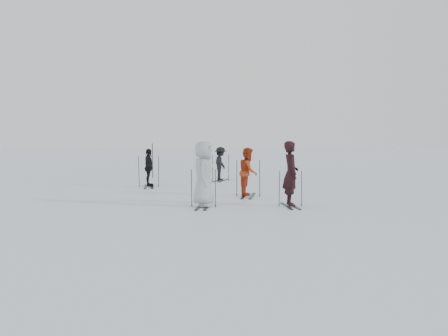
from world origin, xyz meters
The scene contains 12 objects.
ground centered at (0.00, 0.00, 0.00)m, with size 120.00×120.00×0.00m, color silver.
skier_near_dark centered at (2.09, -1.66, 0.99)m, with size 0.72×0.48×1.99m, color black.
skier_red centered at (0.87, 0.80, 0.86)m, with size 0.83×0.65×1.71m, color #AA3213.
skier_grey centered at (-0.59, -1.80, 1.00)m, with size 0.97×0.63×2.00m, color #A9AFB2.
skier_uphill_left centered at (-3.21, 3.88, 0.79)m, with size 0.92×0.38×1.58m, color black.
skier_uphill_far centered at (-0.25, 6.64, 0.79)m, with size 1.02×0.59×1.58m, color black.
skis_near_dark centered at (2.09, -1.66, 0.57)m, with size 0.83×1.56×1.14m, color black, non-canonical shape.
skis_red centered at (0.87, 0.80, 0.67)m, with size 0.98×1.84×1.35m, color black, non-canonical shape.
skis_grey centered at (-0.59, -1.80, 0.60)m, with size 0.87×1.65×1.20m, color black, non-canonical shape.
skis_uphill_left centered at (-3.21, 3.88, 0.67)m, with size 0.97×1.84×1.34m, color black, non-canonical shape.
skis_uphill_far centered at (-0.25, 6.64, 0.65)m, with size 0.94×1.78×1.30m, color black, non-canonical shape.
piste_marker centered at (-3.73, 8.16, 0.87)m, with size 0.04×0.04×1.74m, color black.
Camera 1 is at (0.27, -16.96, 2.26)m, focal length 40.00 mm.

